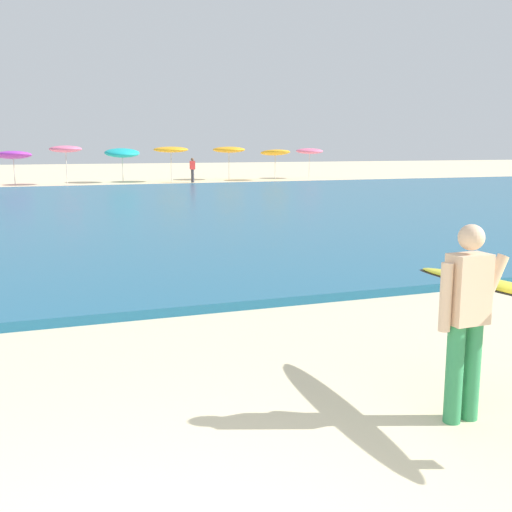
# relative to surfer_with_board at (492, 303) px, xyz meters

# --- Properties ---
(sea) EXTENTS (120.00, 28.00, 0.14)m
(sea) POSITION_rel_surfer_with_board_xyz_m (-3.22, 18.07, -0.97)
(sea) COLOR #1E6084
(sea) RESTS_ON ground
(surfer_with_board) EXTENTS (1.02, 2.67, 1.73)m
(surfer_with_board) POSITION_rel_surfer_with_board_xyz_m (0.00, 0.00, 0.00)
(surfer_with_board) COLOR #338E56
(surfer_with_board) RESTS_ON ground
(beach_umbrella_2) EXTENTS (2.18, 2.21, 2.12)m
(beach_umbrella_2) POSITION_rel_surfer_with_board_xyz_m (-4.71, 36.61, 0.75)
(beach_umbrella_2) COLOR beige
(beach_umbrella_2) RESTS_ON ground
(beach_umbrella_3) EXTENTS (1.93, 1.94, 2.37)m
(beach_umbrella_3) POSITION_rel_surfer_with_board_xyz_m (-1.69, 35.30, 1.11)
(beach_umbrella_3) COLOR beige
(beach_umbrella_3) RESTS_ON ground
(beach_umbrella_4) EXTENTS (2.22, 2.26, 2.27)m
(beach_umbrella_4) POSITION_rel_surfer_with_board_xyz_m (1.82, 36.42, 0.85)
(beach_umbrella_4) COLOR beige
(beach_umbrella_4) RESTS_ON ground
(beach_umbrella_5) EXTENTS (2.28, 2.29, 2.30)m
(beach_umbrella_5) POSITION_rel_surfer_with_board_xyz_m (4.94, 36.13, 1.06)
(beach_umbrella_5) COLOR beige
(beach_umbrella_5) RESTS_ON ground
(beach_umbrella_6) EXTENTS (2.25, 2.25, 2.28)m
(beach_umbrella_6) POSITION_rel_surfer_with_board_xyz_m (9.30, 37.37, 1.03)
(beach_umbrella_6) COLOR beige
(beach_umbrella_6) RESTS_ON ground
(beach_umbrella_7) EXTENTS (2.03, 2.06, 2.16)m
(beach_umbrella_7) POSITION_rel_surfer_with_board_xyz_m (12.05, 35.55, 0.85)
(beach_umbrella_7) COLOR beige
(beach_umbrella_7) RESTS_ON ground
(beach_umbrella_8) EXTENTS (1.96, 1.97, 2.19)m
(beach_umbrella_8) POSITION_rel_surfer_with_board_xyz_m (15.32, 37.07, 0.92)
(beach_umbrella_8) COLOR beige
(beach_umbrella_8) RESTS_ON ground
(beachgoer_near_row_left) EXTENTS (0.32, 0.20, 1.58)m
(beachgoer_near_row_left) POSITION_rel_surfer_with_board_xyz_m (6.05, 34.86, -0.19)
(beachgoer_near_row_left) COLOR #383842
(beachgoer_near_row_left) RESTS_ON ground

